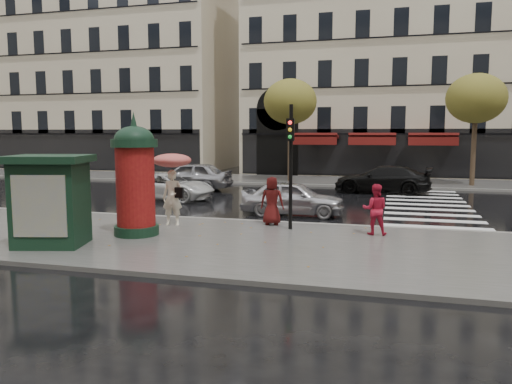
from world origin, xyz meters
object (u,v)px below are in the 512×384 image
(morris_column, at_px, (135,177))
(car_silver, at_px, (293,198))
(traffic_light, at_px, (291,154))
(car_white, at_px, (167,187))
(man_burgundy, at_px, (272,201))
(car_black, at_px, (382,179))
(woman_red, at_px, (375,209))
(newsstand, at_px, (51,199))
(car_far_silver, at_px, (190,176))
(woman_umbrella, at_px, (172,176))

(morris_column, distance_m, car_silver, 6.75)
(traffic_light, xyz_separation_m, car_white, (-7.32, 6.35, -1.88))
(man_burgundy, xyz_separation_m, car_white, (-6.56, 5.68, -0.29))
(morris_column, distance_m, car_black, 15.62)
(man_burgundy, bearing_deg, morris_column, 31.79)
(man_burgundy, relative_size, morris_column, 0.44)
(woman_red, bearing_deg, man_burgundy, -16.21)
(woman_red, distance_m, newsstand, 9.34)
(car_far_silver, bearing_deg, newsstand, 5.38)
(man_burgundy, relative_size, car_silver, 0.41)
(woman_umbrella, distance_m, car_white, 7.54)
(man_burgundy, bearing_deg, car_black, -112.12)
(woman_red, bearing_deg, newsstand, 21.20)
(car_white, xyz_separation_m, car_far_silver, (-0.51, 3.97, 0.16))
(traffic_light, distance_m, newsstand, 7.16)
(man_burgundy, distance_m, newsstand, 6.90)
(man_burgundy, height_order, car_far_silver, man_burgundy)
(car_black, xyz_separation_m, car_far_silver, (-10.42, -1.59, 0.07))
(woman_red, relative_size, car_white, 0.34)
(man_burgundy, xyz_separation_m, morris_column, (-3.57, -2.72, 0.96))
(car_silver, bearing_deg, morris_column, 144.31)
(man_burgundy, xyz_separation_m, car_silver, (0.16, 2.77, -0.25))
(car_silver, distance_m, car_black, 9.04)
(morris_column, distance_m, traffic_light, 4.83)
(car_black, relative_size, car_far_silver, 1.07)
(woman_umbrella, bearing_deg, car_far_silver, 110.13)
(car_silver, bearing_deg, car_far_silver, 44.94)
(woman_umbrella, relative_size, woman_red, 1.61)
(woman_red, height_order, car_silver, woman_red)
(woman_umbrella, xyz_separation_m, newsstand, (-1.91, -3.67, -0.36))
(woman_red, height_order, traffic_light, traffic_light)
(car_black, distance_m, car_far_silver, 10.54)
(car_silver, xyz_separation_m, car_white, (-6.72, 2.90, -0.04))
(traffic_light, bearing_deg, man_burgundy, 138.40)
(woman_red, relative_size, man_burgundy, 0.95)
(man_burgundy, bearing_deg, newsstand, 36.85)
(man_burgundy, relative_size, car_white, 0.35)
(traffic_light, height_order, newsstand, traffic_light)
(woman_umbrella, height_order, traffic_light, traffic_light)
(car_far_silver, bearing_deg, man_burgundy, 33.71)
(woman_red, distance_m, morris_column, 7.31)
(woman_red, distance_m, car_white, 11.88)
(car_silver, bearing_deg, man_burgundy, 175.16)
(woman_red, height_order, car_white, woman_red)
(traffic_light, xyz_separation_m, car_black, (2.58, 11.91, -1.79))
(woman_umbrella, distance_m, man_burgundy, 3.42)
(newsstand, bearing_deg, woman_umbrella, 62.56)
(morris_column, distance_m, car_white, 9.00)
(newsstand, height_order, car_far_silver, newsstand)
(newsstand, relative_size, car_white, 0.54)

